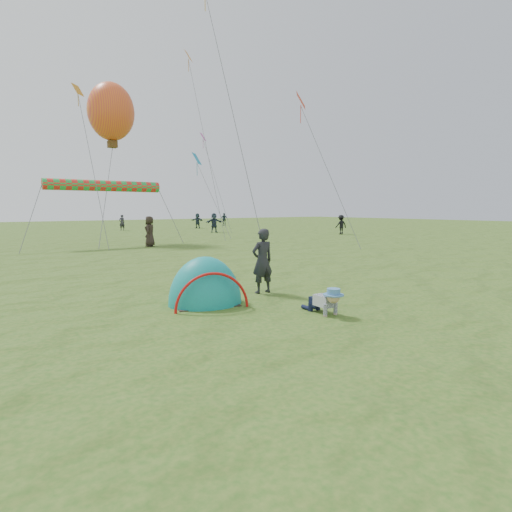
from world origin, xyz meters
TOP-DOWN VIEW (x-y plane):
  - ground at (0.00, 0.00)m, footprint 140.00×140.00m
  - crawling_toddler at (0.52, 0.03)m, footprint 0.60×0.82m
  - popup_tent at (-1.08, 2.36)m, footprint 2.03×1.82m
  - standing_adult at (0.72, 2.52)m, footprint 0.64×0.44m
  - crowd_person_0 at (7.34, 34.59)m, footprint 0.61×0.43m
  - crowd_person_4 at (3.21, 16.67)m, footprint 0.97×1.03m
  - crowd_person_5 at (15.42, 33.77)m, footprint 1.11×1.61m
  - crowd_person_8 at (21.23, 37.59)m, footprint 1.00×0.89m
  - crowd_person_9 at (20.55, 17.50)m, footprint 1.17×0.81m
  - crowd_person_11 at (13.12, 26.20)m, footprint 1.73×0.88m
  - balloon_kite at (2.83, 21.78)m, footprint 2.99×2.99m
  - rainbow_tube_kite at (1.36, 18.82)m, footprint 6.61×0.64m
  - diamond_kite_4 at (9.98, 23.45)m, footprint 1.14×1.14m
  - diamond_kite_5 at (13.91, 29.48)m, footprint 0.93×0.93m
  - diamond_kite_6 at (11.93, 13.35)m, footprint 1.16×1.16m
  - diamond_kite_7 at (8.93, 22.53)m, footprint 0.96×0.96m
  - diamond_kite_8 at (0.58, 20.72)m, footprint 0.82×0.82m

SIDE VIEW (x-z plane):
  - ground at x=0.00m, z-range 0.00..0.00m
  - popup_tent at x=-1.08m, z-range -1.12..1.12m
  - crawling_toddler at x=0.52m, z-range 0.00..0.60m
  - crowd_person_0 at x=7.34m, z-range 0.00..1.58m
  - crowd_person_8 at x=21.23m, z-range 0.00..1.63m
  - crowd_person_9 at x=20.55m, z-range 0.00..1.65m
  - crowd_person_5 at x=15.42m, z-range 0.00..1.67m
  - standing_adult at x=0.72m, z-range 0.00..1.71m
  - crowd_person_4 at x=3.21m, z-range 0.00..1.77m
  - crowd_person_11 at x=13.12m, z-range 0.00..1.79m
  - rainbow_tube_kite at x=1.36m, z-range 3.22..3.86m
  - diamond_kite_4 at x=9.98m, z-range 5.71..6.64m
  - balloon_kite at x=2.83m, z-range 6.22..10.40m
  - diamond_kite_6 at x=11.93m, z-range 8.41..9.36m
  - diamond_kite_5 at x=13.91m, z-range 8.75..9.51m
  - diamond_kite_8 at x=0.58m, z-range 8.97..9.63m
  - diamond_kite_7 at x=8.93m, z-range 13.16..13.94m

